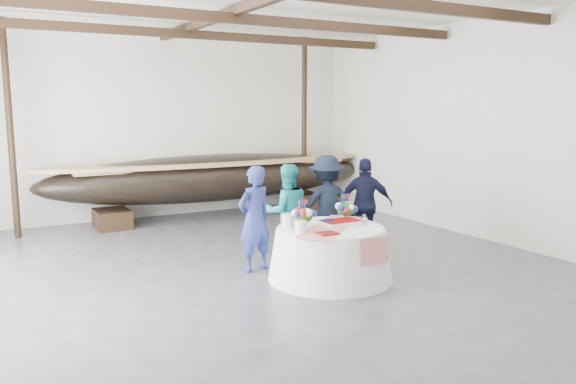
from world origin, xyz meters
TOP-DOWN VIEW (x-y plane):
  - floor at (0.00, 0.00)m, footprint 10.00×12.00m
  - wall_back at (0.00, 6.00)m, footprint 10.00×0.02m
  - wall_right at (5.00, 0.00)m, footprint 0.02×12.00m
  - pavilion_structure at (0.00, 0.86)m, footprint 9.80×11.76m
  - longboat_display at (0.96, 5.10)m, footprint 8.40×1.68m
  - banquet_table at (0.71, -0.47)m, footprint 1.99×1.99m
  - tabletop_items at (0.68, -0.34)m, footprint 1.77×1.59m
  - guest_woman_blue at (-0.15, 0.53)m, footprint 0.73×0.58m
  - guest_woman_teal at (0.69, 0.94)m, footprint 0.97×0.83m
  - guest_man_left at (1.47, 0.83)m, footprint 1.32×0.93m
  - guest_man_right at (2.33, 0.79)m, footprint 1.10×0.93m

SIDE VIEW (x-z plane):
  - floor at x=0.00m, z-range -0.01..0.01m
  - banquet_table at x=0.71m, z-range 0.00..0.85m
  - guest_woman_teal at x=0.69m, z-range 0.00..1.72m
  - guest_man_right at x=2.33m, z-range 0.00..1.77m
  - guest_woman_blue at x=-0.15m, z-range 0.00..1.78m
  - guest_man_left at x=1.47m, z-range 0.00..1.86m
  - tabletop_items at x=0.68m, z-range 0.80..1.20m
  - longboat_display at x=0.96m, z-range 0.22..1.79m
  - wall_back at x=0.00m, z-range 0.00..4.50m
  - wall_right at x=5.00m, z-range 0.00..4.50m
  - pavilion_structure at x=0.00m, z-range 1.75..6.25m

